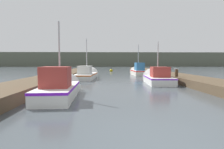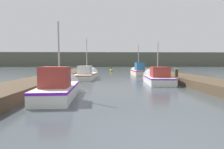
{
  "view_description": "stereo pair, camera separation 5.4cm",
  "coord_description": "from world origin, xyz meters",
  "px_view_note": "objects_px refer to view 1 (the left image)",
  "views": [
    {
      "loc": [
        -1.0,
        -3.43,
        1.67
      ],
      "look_at": [
        -0.48,
        13.17,
        0.5
      ],
      "focal_mm": 28.0,
      "sensor_mm": 36.0,
      "label": 1
    },
    {
      "loc": [
        -0.94,
        -3.43,
        1.67
      ],
      "look_at": [
        -0.48,
        13.17,
        0.5
      ],
      "focal_mm": 28.0,
      "sensor_mm": 36.0,
      "label": 2
    }
  ],
  "objects_px": {
    "fishing_boat_3": "(138,71)",
    "fishing_boat_2": "(88,74)",
    "fishing_boat_1": "(157,78)",
    "fishing_boat_0": "(61,87)",
    "mooring_piling_0": "(176,76)",
    "channel_buoy": "(111,71)",
    "mooring_piling_1": "(61,77)",
    "mooring_piling_2": "(69,75)"
  },
  "relations": [
    {
      "from": "fishing_boat_0",
      "to": "mooring_piling_0",
      "type": "xyz_separation_m",
      "value": [
        7.79,
        5.16,
        0.13
      ]
    },
    {
      "from": "mooring_piling_2",
      "to": "channel_buoy",
      "type": "relative_size",
      "value": 1.1
    },
    {
      "from": "fishing_boat_2",
      "to": "mooring_piling_1",
      "type": "relative_size",
      "value": 5.35
    },
    {
      "from": "mooring_piling_1",
      "to": "channel_buoy",
      "type": "bearing_deg",
      "value": 77.85
    },
    {
      "from": "fishing_boat_2",
      "to": "channel_buoy",
      "type": "distance_m",
      "value": 13.55
    },
    {
      "from": "fishing_boat_0",
      "to": "fishing_boat_1",
      "type": "relative_size",
      "value": 1.01
    },
    {
      "from": "fishing_boat_2",
      "to": "fishing_boat_3",
      "type": "relative_size",
      "value": 1.45
    },
    {
      "from": "fishing_boat_1",
      "to": "channel_buoy",
      "type": "distance_m",
      "value": 18.16
    },
    {
      "from": "mooring_piling_0",
      "to": "channel_buoy",
      "type": "xyz_separation_m",
      "value": [
        -4.71,
        18.14,
        -0.43
      ]
    },
    {
      "from": "fishing_boat_0",
      "to": "mooring_piling_0",
      "type": "bearing_deg",
      "value": 30.67
    },
    {
      "from": "mooring_piling_1",
      "to": "mooring_piling_2",
      "type": "distance_m",
      "value": 2.76
    },
    {
      "from": "fishing_boat_2",
      "to": "channel_buoy",
      "type": "relative_size",
      "value": 6.08
    },
    {
      "from": "fishing_boat_0",
      "to": "fishing_boat_2",
      "type": "distance_m",
      "value": 10.06
    },
    {
      "from": "fishing_boat_1",
      "to": "fishing_boat_2",
      "type": "relative_size",
      "value": 0.71
    },
    {
      "from": "fishing_boat_2",
      "to": "fishing_boat_1",
      "type": "bearing_deg",
      "value": -34.01
    },
    {
      "from": "channel_buoy",
      "to": "fishing_boat_1",
      "type": "bearing_deg",
      "value": -79.85
    },
    {
      "from": "fishing_boat_3",
      "to": "channel_buoy",
      "type": "height_order",
      "value": "fishing_boat_3"
    },
    {
      "from": "fishing_boat_1",
      "to": "mooring_piling_2",
      "type": "height_order",
      "value": "fishing_boat_1"
    },
    {
      "from": "fishing_boat_0",
      "to": "mooring_piling_2",
      "type": "xyz_separation_m",
      "value": [
        -1.05,
        6.92,
        0.14
      ]
    },
    {
      "from": "mooring_piling_1",
      "to": "channel_buoy",
      "type": "xyz_separation_m",
      "value": [
        4.12,
        19.14,
        -0.45
      ]
    },
    {
      "from": "fishing_boat_1",
      "to": "mooring_piling_1",
      "type": "distance_m",
      "value": 7.43
    },
    {
      "from": "fishing_boat_0",
      "to": "mooring_piling_0",
      "type": "relative_size",
      "value": 3.98
    },
    {
      "from": "mooring_piling_1",
      "to": "fishing_boat_0",
      "type": "bearing_deg",
      "value": -75.9
    },
    {
      "from": "fishing_boat_1",
      "to": "mooring_piling_2",
      "type": "xyz_separation_m",
      "value": [
        -7.33,
        1.5,
        0.18
      ]
    },
    {
      "from": "fishing_boat_2",
      "to": "mooring_piling_1",
      "type": "distance_m",
      "value": 6.03
    },
    {
      "from": "fishing_boat_1",
      "to": "fishing_boat_3",
      "type": "distance_m",
      "value": 9.07
    },
    {
      "from": "fishing_boat_1",
      "to": "mooring_piling_2",
      "type": "relative_size",
      "value": 3.92
    },
    {
      "from": "mooring_piling_0",
      "to": "mooring_piling_2",
      "type": "relative_size",
      "value": 0.99
    },
    {
      "from": "fishing_boat_0",
      "to": "mooring_piling_1",
      "type": "bearing_deg",
      "value": 101.24
    },
    {
      "from": "fishing_boat_1",
      "to": "channel_buoy",
      "type": "relative_size",
      "value": 4.32
    },
    {
      "from": "fishing_boat_0",
      "to": "channel_buoy",
      "type": "xyz_separation_m",
      "value": [
        3.08,
        23.3,
        -0.3
      ]
    },
    {
      "from": "fishing_boat_2",
      "to": "fishing_boat_3",
      "type": "height_order",
      "value": "fishing_boat_2"
    },
    {
      "from": "mooring_piling_1",
      "to": "mooring_piling_2",
      "type": "relative_size",
      "value": 1.03
    },
    {
      "from": "fishing_boat_0",
      "to": "fishing_boat_3",
      "type": "distance_m",
      "value": 15.85
    },
    {
      "from": "mooring_piling_1",
      "to": "channel_buoy",
      "type": "relative_size",
      "value": 1.14
    },
    {
      "from": "fishing_boat_3",
      "to": "mooring_piling_2",
      "type": "xyz_separation_m",
      "value": [
        -7.46,
        -7.57,
        0.08
      ]
    },
    {
      "from": "fishing_boat_2",
      "to": "channel_buoy",
      "type": "height_order",
      "value": "fishing_boat_2"
    },
    {
      "from": "fishing_boat_3",
      "to": "mooring_piling_2",
      "type": "height_order",
      "value": "fishing_boat_3"
    },
    {
      "from": "mooring_piling_0",
      "to": "mooring_piling_2",
      "type": "bearing_deg",
      "value": 168.75
    },
    {
      "from": "fishing_boat_1",
      "to": "mooring_piling_0",
      "type": "relative_size",
      "value": 3.95
    },
    {
      "from": "fishing_boat_3",
      "to": "fishing_boat_2",
      "type": "bearing_deg",
      "value": -146.59
    },
    {
      "from": "fishing_boat_0",
      "to": "mooring_piling_2",
      "type": "relative_size",
      "value": 3.96
    }
  ]
}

